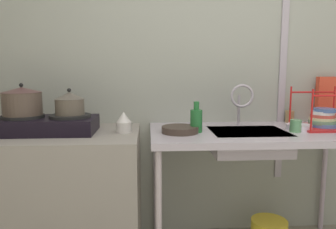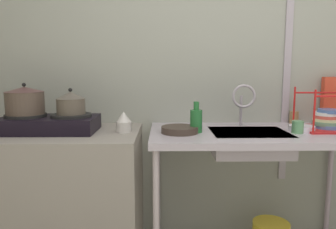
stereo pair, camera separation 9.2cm
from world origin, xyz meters
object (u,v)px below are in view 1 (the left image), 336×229
Objects in this scene: pot_on_left_burner at (22,101)px; percolator at (124,122)px; utensil_jar at (290,116)px; cup_by_rack at (296,126)px; dish_rack at (323,120)px; cereal_box at (328,100)px; stove at (47,124)px; bottle_by_sink at (196,120)px; pot_on_right_burner at (70,103)px; sink_basin at (248,142)px; small_bowl_on_drainboard at (299,127)px; frying_pan at (180,130)px; faucet at (241,98)px.

percolator is (0.61, -0.02, -0.13)m from pot_on_left_burner.
cup_by_rack is at bearing -108.87° from utensil_jar.
cereal_box reaches higher than dish_rack.
pot_on_left_burner is (-0.14, -0.00, 0.14)m from stove.
utensil_jar is (1.65, 0.29, -0.01)m from stove.
pot_on_left_burner is at bearing -170.86° from utensil_jar.
percolator is 0.45m from bottle_by_sink.
percolator is at bearing -3.39° from pot_on_right_burner.
cereal_box reaches higher than sink_basin.
utensil_jar is at bearing 10.80° from pot_on_right_burner.
small_bowl_on_drainboard is at bearing -103.14° from utensil_jar.
percolator is 0.62× the size of utensil_jar.
pot_on_right_burner reaches higher than frying_pan.
stove is at bearing -170.79° from cereal_box.
pot_on_right_burner is at bearing 176.61° from percolator.
dish_rack reaches higher than small_bowl_on_drainboard.
cup_by_rack is (1.53, -0.07, -0.01)m from stove.
frying_pan is (0.35, -0.03, -0.04)m from percolator.
small_bowl_on_drainboard reaches higher than sink_basin.
faucet reaches higher than percolator.
utensil_jar is (0.12, 0.36, 0.01)m from cup_by_rack.
stove is 4.56× the size of percolator.
faucet reaches higher than cup_by_rack.
utensil_jar is (-0.12, 0.24, -0.01)m from dish_rack.
faucet reaches higher than sink_basin.
cereal_box is (1.02, 0.33, 0.09)m from bottle_by_sink.
cup_by_rack reaches higher than small_bowl_on_drainboard.
frying_pan is 1.42× the size of small_bowl_on_drainboard.
cup_by_rack is 0.40× the size of bottle_by_sink.
cup_by_rack reaches higher than sink_basin.
cup_by_rack is at bearing -2.31° from pot_on_left_burner.
pot_on_left_burner reaches higher than dish_rack.
stove is 1.53m from cup_by_rack.
sink_basin is 6.13× the size of cup_by_rack.
stove is 1.68m from utensil_jar.
small_bowl_on_drainboard is at bearing 50.19° from cup_by_rack.
percolator is 0.39× the size of cereal_box.
pot_on_right_burner is at bearing 175.81° from frying_pan.
faucet is 1.40× the size of utensil_jar.
pot_on_left_burner reaches higher than stove.
small_bowl_on_drainboard is (1.45, -0.00, -0.16)m from pot_on_right_burner.
frying_pan is at bearing -176.60° from small_bowl_on_drainboard.
pot_on_right_burner is at bearing 0.00° from stove.
pot_on_left_burner is at bearing -180.00° from pot_on_right_burner.
frying_pan is at bearing -156.69° from faucet.
pot_on_right_burner reaches higher than small_bowl_on_drainboard.
cereal_box is (1.47, 0.31, 0.10)m from percolator.
frying_pan is at bearing -4.19° from pot_on_right_burner.
stove is at bearing 177.74° from bottle_by_sink.
pot_on_left_burner is 1.06m from bottle_by_sink.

